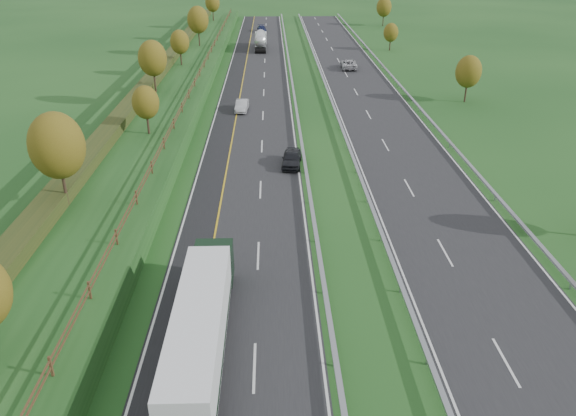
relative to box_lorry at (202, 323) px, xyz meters
name	(u,v)px	position (x,y,z in m)	size (l,w,h in m)	color
ground	(316,124)	(9.60, 43.00, -2.33)	(400.00, 400.00, 0.00)	#194317
near_carriageway	(254,114)	(1.60, 48.00, -2.31)	(10.50, 200.00, 0.04)	#232325
far_carriageway	(377,112)	(18.10, 48.00, -2.31)	(10.50, 200.00, 0.04)	#232325
hard_shoulder	(226,114)	(-2.15, 48.00, -2.31)	(3.00, 200.00, 0.04)	black
lane_markings	(302,113)	(8.00, 47.88, -2.28)	(26.75, 200.00, 0.01)	silver
embankment_left	(155,107)	(-11.40, 48.00, -1.33)	(12.00, 200.00, 2.00)	#194317
hedge_left	(138,96)	(-13.40, 48.00, 0.22)	(2.20, 180.00, 1.10)	#273616
fence_left	(188,95)	(-6.90, 47.59, 0.40)	(0.12, 189.06, 1.20)	#422B19
median_barrier_near	(296,109)	(7.30, 48.00, -1.72)	(0.32, 200.00, 0.71)	gray
median_barrier_far	(334,109)	(12.40, 48.00, -1.72)	(0.32, 200.00, 0.71)	gray
outer_barrier_far	(420,108)	(23.90, 48.00, -1.71)	(0.32, 200.00, 0.71)	gray
trees_left	(148,72)	(-11.04, 44.63, 4.04)	(6.64, 164.30, 7.66)	#2D2116
trees_far	(424,42)	(31.40, 77.21, 1.92)	(8.45, 118.60, 7.12)	#2D2116
box_lorry	(202,323)	(0.00, 0.00, 0.00)	(2.58, 16.28, 4.06)	black
road_tanker	(261,40)	(1.92, 95.47, -0.47)	(2.40, 11.22, 3.46)	silver
car_dark_near	(292,158)	(6.00, 29.03, -1.48)	(1.91, 4.74, 1.61)	black
car_silver_mid	(242,106)	(0.00, 49.29, -1.56)	(1.54, 4.41, 1.45)	#B0B0B5
car_small_far	(262,29)	(1.87, 118.65, -1.57)	(2.03, 4.98, 1.45)	#161E47
car_oncoming	(349,64)	(17.85, 75.52, -1.49)	(2.67, 5.78, 1.61)	#B0AFB4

